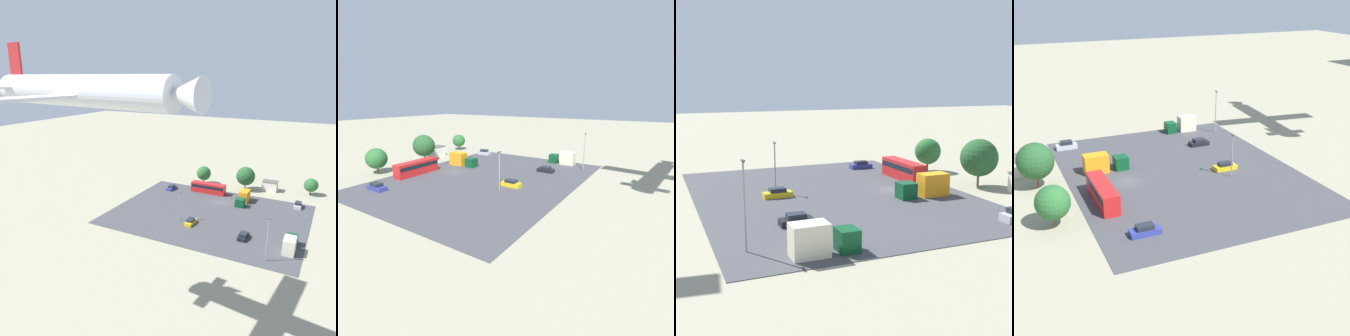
# 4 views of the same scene
# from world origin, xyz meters

# --- Properties ---
(ground_plane) EXTENTS (400.00, 400.00, 0.00)m
(ground_plane) POSITION_xyz_m (0.00, 0.00, 0.00)
(ground_plane) COLOR gray
(parking_lot_surface) EXTENTS (51.89, 39.93, 0.08)m
(parking_lot_surface) POSITION_xyz_m (0.00, 10.20, 0.04)
(parking_lot_surface) COLOR #424247
(parking_lot_surface) RESTS_ON ground
(bus) EXTENTS (11.29, 2.63, 3.26)m
(bus) POSITION_xyz_m (6.31, -5.99, 1.84)
(bus) COLOR red
(bus) RESTS_ON ground
(parked_car_0) EXTENTS (1.97, 4.10, 1.46)m
(parked_car_0) POSITION_xyz_m (-12.39, 19.64, 0.69)
(parked_car_0) COLOR black
(parked_car_0) RESTS_ON ground
(parked_car_1) EXTENTS (2.00, 4.23, 1.66)m
(parked_car_1) POSITION_xyz_m (-21.41, -6.49, 0.77)
(parked_car_1) COLOR #ADB2B7
(parked_car_1) RESTS_ON ground
(parked_car_2) EXTENTS (1.79, 4.36, 1.50)m
(parked_car_2) POSITION_xyz_m (18.42, -3.29, 0.71)
(parked_car_2) COLOR navy
(parked_car_2) RESTS_ON ground
(parked_car_3) EXTENTS (1.83, 4.32, 1.42)m
(parked_car_3) POSITION_xyz_m (1.87, 18.18, 0.67)
(parked_car_3) COLOR gold
(parked_car_3) RESTS_ON ground
(parked_truck_0) EXTENTS (2.58, 8.07, 3.44)m
(parked_truck_0) POSITION_xyz_m (-6.22, -2.64, 1.65)
(parked_truck_0) COLOR #0C4723
(parked_truck_0) RESTS_ON ground
(parked_truck_1) EXTENTS (2.48, 7.09, 3.47)m
(parked_truck_1) POSITION_xyz_m (-22.91, 20.34, 1.67)
(parked_truck_1) COLOR #0C4723
(parked_truck_1) RESTS_ON ground
(tree_apron_mid) EXTENTS (5.02, 5.02, 6.39)m
(tree_apron_mid) POSITION_xyz_m (11.26, -14.26, 3.88)
(tree_apron_mid) COLOR brown
(tree_apron_mid) RESTS_ON ground
(tree_apron_far) EXTENTS (6.22, 6.22, 7.96)m
(tree_apron_far) POSITION_xyz_m (-3.57, -14.58, 4.85)
(tree_apron_far) COLOR brown
(tree_apron_far) RESTS_ON ground
(light_pole_lot_centre) EXTENTS (0.90, 0.28, 9.60)m
(light_pole_lot_centre) POSITION_xyz_m (-19.12, 27.05, 5.31)
(light_pole_lot_centre) COLOR gray
(light_pole_lot_centre) RESTS_ON ground
(light_pole_lot_edge) EXTENTS (0.90, 0.28, 7.91)m
(light_pole_lot_edge) POSITION_xyz_m (5.32, 17.58, 4.46)
(light_pole_lot_edge) COLOR gray
(light_pole_lot_edge) RESTS_ON ground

